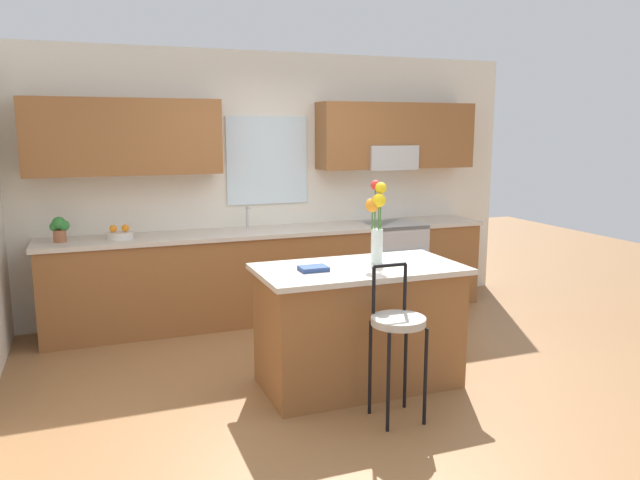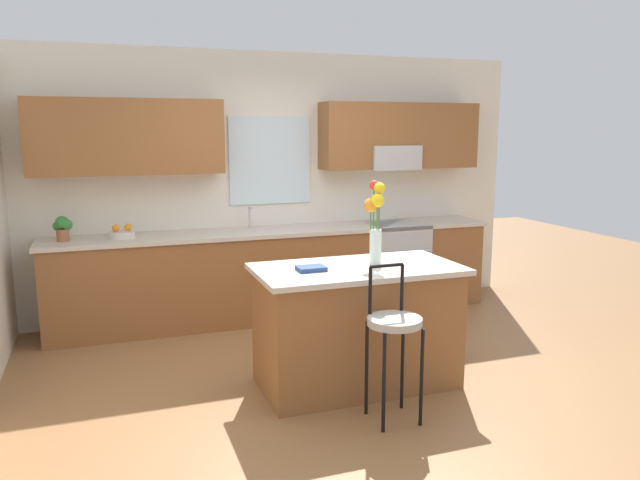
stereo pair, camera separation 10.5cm
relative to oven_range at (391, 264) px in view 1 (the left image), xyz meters
The scene contains 11 objects.
ground_plane 2.17m from the oven_range, 127.93° to the right, with size 14.00×14.00×0.00m, color olive.
back_wall_assembly 1.69m from the oven_range, 166.47° to the left, with size 5.60×0.50×2.70m.
counter_run 1.31m from the oven_range, behind, with size 4.56×0.64×0.92m.
sink_faucet 1.68m from the oven_range, behind, with size 0.02×0.13×0.23m.
oven_range is the anchor object (origin of this frame).
kitchen_island 2.21m from the oven_range, 123.68° to the right, with size 1.52×0.81×0.92m.
bar_stool_near 2.75m from the oven_range, 116.54° to the right, with size 0.36×0.36×1.04m.
flower_vase 2.23m from the oven_range, 120.79° to the right, with size 0.16×0.16×0.63m.
cookbook 2.49m from the oven_range, 130.70° to the right, with size 0.20×0.15×0.03m, color navy.
fruit_bowl_oranges 2.86m from the oven_range, behind, with size 0.24×0.24×0.13m.
potted_plant_small 3.38m from the oven_range, behind, with size 0.17×0.12×0.23m.
Camera 1 is at (-1.77, -4.21, 1.92)m, focal length 34.49 mm.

